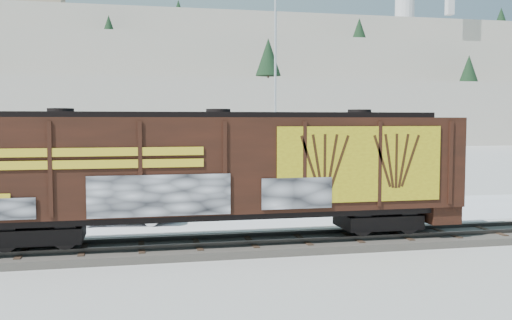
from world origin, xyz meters
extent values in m
plane|color=white|center=(0.00, 0.00, 0.00)|extent=(500.00, 500.00, 0.00)
cube|color=#59544C|center=(0.00, 0.00, 0.14)|extent=(50.00, 3.40, 0.28)
cube|color=#33302D|center=(0.00, -0.72, 0.35)|extent=(50.00, 0.10, 0.15)
cube|color=#33302D|center=(0.00, 0.72, 0.35)|extent=(50.00, 0.10, 0.15)
cube|color=white|center=(0.00, 7.50, 0.01)|extent=(40.00, 8.00, 0.03)
cube|color=white|center=(0.00, 95.00, 6.00)|extent=(360.00, 40.00, 12.00)
cube|color=white|center=(0.00, 125.00, 12.00)|extent=(360.00, 40.00, 24.00)
cube|color=white|center=(0.00, 160.00, 17.50)|extent=(360.00, 50.00, 35.00)
cone|color=black|center=(22.00, 90.00, 17.31)|extent=(5.04, 5.04, 7.38)
cone|color=black|center=(70.00, 96.00, 16.43)|extent=(4.20, 4.20, 6.15)
cone|color=black|center=(-10.00, 128.00, 28.13)|extent=(3.92, 3.92, 5.74)
cone|color=black|center=(55.00, 124.00, 28.72)|extent=(4.48, 4.48, 6.56)
cone|color=black|center=(10.00, 162.00, 39.43)|extent=(4.20, 4.20, 6.15)
cone|color=black|center=(120.00, 156.00, 40.02)|extent=(4.76, 4.76, 6.97)
cube|color=tan|center=(-32.00, 162.00, 39.00)|extent=(15.00, 12.00, 8.00)
cube|color=black|center=(-7.49, 0.00, 0.88)|extent=(3.00, 2.00, 0.90)
cube|color=black|center=(5.14, 0.00, 0.88)|extent=(3.00, 2.00, 0.90)
cylinder|color=black|center=(-8.44, -0.78, 0.88)|extent=(0.90, 0.12, 0.90)
cube|color=black|center=(-1.17, 0.00, 1.41)|extent=(18.36, 2.40, 0.25)
cube|color=black|center=(-1.17, 0.00, 3.22)|extent=(18.36, 3.00, 3.38)
cube|color=black|center=(-1.17, 0.00, 5.01)|extent=(16.89, 0.90, 0.20)
cube|color=gold|center=(3.78, -1.54, 3.22)|extent=(6.24, 0.03, 2.73)
cube|color=gold|center=(-5.21, -1.54, 3.57)|extent=(6.61, 0.02, 0.70)
cube|color=silver|center=(-3.37, -1.55, 2.28)|extent=(4.77, 0.03, 1.40)
cylinder|color=silver|center=(4.14, 12.67, 0.10)|extent=(0.90, 0.90, 0.20)
cylinder|color=silver|center=(4.14, 12.67, 6.69)|extent=(0.14, 0.14, 13.37)
imported|color=#B9BCC1|center=(-2.78, 6.68, 0.81)|extent=(4.81, 2.55, 1.56)
imported|color=silver|center=(-4.82, 5.88, 0.84)|extent=(5.06, 2.25, 1.61)
imported|color=#202328|center=(8.88, 7.14, 0.68)|extent=(4.81, 3.10, 1.30)
camera|label=1|loc=(-4.20, -20.75, 4.80)|focal=40.00mm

